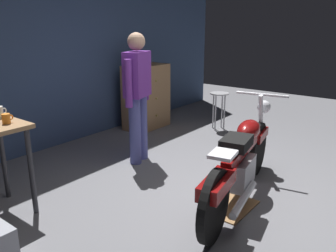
# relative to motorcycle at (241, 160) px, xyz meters

# --- Properties ---
(ground_plane) EXTENTS (12.00, 12.00, 0.00)m
(ground_plane) POSITION_rel_motorcycle_xyz_m (-0.06, 0.21, -0.45)
(ground_plane) COLOR slate
(back_wall) EXTENTS (8.00, 0.12, 3.10)m
(back_wall) POSITION_rel_motorcycle_xyz_m (-0.06, 3.01, 1.10)
(back_wall) COLOR #384C70
(back_wall) RESTS_ON ground_plane
(motorcycle) EXTENTS (2.16, 0.75, 1.00)m
(motorcycle) POSITION_rel_motorcycle_xyz_m (0.00, 0.00, 0.00)
(motorcycle) COLOR black
(motorcycle) RESTS_ON ground_plane
(person_standing) EXTENTS (0.55, 0.32, 1.67)m
(person_standing) POSITION_rel_motorcycle_xyz_m (0.16, 1.56, 0.48)
(person_standing) COLOR #50549B
(person_standing) RESTS_ON ground_plane
(shop_stool) EXTENTS (0.32, 0.32, 0.64)m
(shop_stool) POSITION_rel_motorcycle_xyz_m (2.08, 1.45, 0.05)
(shop_stool) COLOR #B2B2B7
(shop_stool) RESTS_ON ground_plane
(wooden_dresser) EXTENTS (0.80, 0.47, 1.10)m
(wooden_dresser) POSITION_rel_motorcycle_xyz_m (1.39, 2.51, 0.10)
(wooden_dresser) COLOR #99724C
(wooden_dresser) RESTS_ON ground_plane
(drip_tray) EXTENTS (0.56, 0.40, 0.01)m
(drip_tray) POSITION_rel_motorcycle_xyz_m (-0.19, -0.00, -0.44)
(drip_tray) COLOR olive
(drip_tray) RESTS_ON ground_plane
(mug_white_ceramic) EXTENTS (0.11, 0.07, 0.11)m
(mug_white_ceramic) POSITION_rel_motorcycle_xyz_m (-1.49, 1.83, 0.51)
(mug_white_ceramic) COLOR white
(mug_white_ceramic) RESTS_ON workbench
(mug_orange_travel) EXTENTS (0.11, 0.07, 0.09)m
(mug_orange_travel) POSITION_rel_motorcycle_xyz_m (-1.55, 1.59, 0.50)
(mug_orange_travel) COLOR orange
(mug_orange_travel) RESTS_ON workbench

